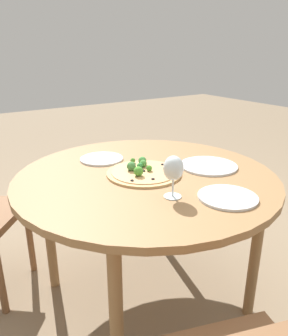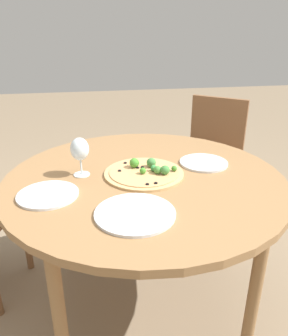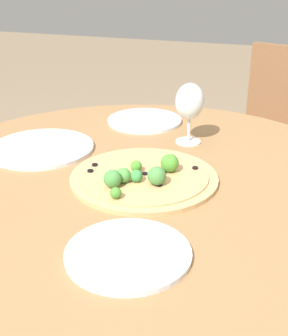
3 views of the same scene
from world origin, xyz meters
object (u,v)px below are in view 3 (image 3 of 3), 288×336
chair_2 (277,148)px  wine_glass (190,103)px  plate_side (42,148)px  plate_near (145,120)px  pizza (144,176)px  plate_far (128,253)px

chair_2 → wine_glass: wine_glass is taller
chair_2 → plate_side: chair_2 is taller
wine_glass → plate_near: wine_glass is taller
chair_2 → plate_near: bearing=-111.2°
chair_2 → plate_near: chair_2 is taller
plate_side → wine_glass: bearing=116.2°
pizza → wine_glass: 0.29m
chair_2 → plate_far: bearing=-82.1°
chair_2 → pizza: bearing=-89.2°
plate_side → pizza: bearing=73.8°
plate_side → chair_2: bearing=143.8°
chair_2 → plate_side: (0.80, -0.58, 0.23)m
wine_glass → plate_near: bearing=-126.6°
chair_2 → plate_side: bearing=-108.9°
chair_2 → plate_near: size_ratio=3.75×
plate_far → plate_side: same height
plate_near → chair_2: bearing=141.5°
plate_side → plate_near: bearing=147.9°
chair_2 → pizza: chair_2 is taller
pizza → chair_2: bearing=163.5°
pizza → plate_near: pizza is taller
pizza → wine_glass: bearing=171.6°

